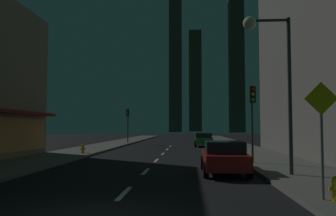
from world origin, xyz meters
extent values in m
cube|color=black|center=(0.00, 32.00, -0.05)|extent=(78.00, 136.00, 0.10)
cube|color=#605E59|center=(7.00, 32.00, 0.07)|extent=(4.00, 76.00, 0.15)
cube|color=#605E59|center=(-7.00, 32.00, 0.07)|extent=(4.00, 76.00, 0.15)
cube|color=silver|center=(0.00, 3.20, 0.01)|extent=(0.16, 2.20, 0.01)
cube|color=silver|center=(0.00, 8.40, 0.01)|extent=(0.16, 2.20, 0.01)
cube|color=silver|center=(0.00, 13.60, 0.01)|extent=(0.16, 2.20, 0.01)
cube|color=silver|center=(0.00, 18.80, 0.01)|extent=(0.16, 2.20, 0.01)
cube|color=silver|center=(0.00, 24.00, 0.01)|extent=(0.16, 2.20, 0.01)
cube|color=silver|center=(0.00, 29.20, 0.01)|extent=(0.16, 2.20, 0.01)
cube|color=#3E3A2E|center=(-3.67, 136.99, 34.54)|extent=(5.26, 8.94, 69.08)
cube|color=#3A372B|center=(5.22, 159.71, 25.03)|extent=(6.21, 7.47, 50.06)
cube|color=#3B382C|center=(20.63, 123.97, 34.08)|extent=(5.46, 6.53, 68.16)
cube|color=#B21919|center=(3.60, 7.95, 0.61)|extent=(1.80, 4.20, 0.65)
cube|color=black|center=(3.60, 7.75, 1.17)|extent=(1.64, 2.00, 0.55)
cylinder|color=black|center=(2.72, 9.35, 0.34)|extent=(0.22, 0.68, 0.68)
cylinder|color=black|center=(4.48, 9.35, 0.34)|extent=(0.22, 0.68, 0.68)
cylinder|color=black|center=(2.72, 6.55, 0.34)|extent=(0.22, 0.68, 0.68)
cylinder|color=black|center=(4.48, 6.55, 0.34)|extent=(0.22, 0.68, 0.68)
sphere|color=white|center=(3.05, 10.00, 0.67)|extent=(0.18, 0.18, 0.18)
sphere|color=white|center=(4.15, 10.00, 0.67)|extent=(0.18, 0.18, 0.18)
cube|color=#1E722D|center=(3.60, 28.99, 0.61)|extent=(1.80, 4.20, 0.65)
cube|color=black|center=(3.60, 28.79, 1.17)|extent=(1.64, 2.00, 0.55)
cylinder|color=black|center=(2.72, 30.39, 0.34)|extent=(0.22, 0.68, 0.68)
cylinder|color=black|center=(4.48, 30.39, 0.34)|extent=(0.22, 0.68, 0.68)
cylinder|color=black|center=(2.72, 27.59, 0.34)|extent=(0.22, 0.68, 0.68)
cylinder|color=black|center=(4.48, 27.59, 0.34)|extent=(0.22, 0.68, 0.68)
sphere|color=white|center=(3.05, 31.04, 0.67)|extent=(0.18, 0.18, 0.18)
sphere|color=white|center=(4.15, 31.04, 0.67)|extent=(0.18, 0.18, 0.18)
sphere|color=yellow|center=(5.90, 1.83, 0.70)|extent=(0.21, 0.21, 0.21)
cylinder|color=yellow|center=(5.74, 1.83, 0.45)|extent=(0.10, 0.10, 0.10)
cylinder|color=gold|center=(-5.90, 17.45, 0.43)|extent=(0.22, 0.22, 0.55)
sphere|color=gold|center=(-5.90, 17.45, 0.70)|extent=(0.21, 0.21, 0.21)
cylinder|color=gold|center=(-5.90, 17.45, 0.18)|extent=(0.30, 0.30, 0.06)
cylinder|color=gold|center=(-6.06, 17.45, 0.45)|extent=(0.10, 0.10, 0.10)
cylinder|color=gold|center=(-5.74, 17.45, 0.45)|extent=(0.10, 0.10, 0.10)
cylinder|color=#2D2D2D|center=(5.50, 11.33, 2.25)|extent=(0.12, 0.12, 4.20)
cube|color=black|center=(5.50, 11.13, 3.85)|extent=(0.32, 0.24, 0.90)
sphere|color=red|center=(5.50, 11.00, 4.13)|extent=(0.18, 0.18, 0.18)
sphere|color=#F2B20C|center=(5.50, 11.00, 3.85)|extent=(0.18, 0.18, 0.18)
sphere|color=#19D833|center=(5.50, 11.00, 3.57)|extent=(0.18, 0.18, 0.18)
cylinder|color=#2D2D2D|center=(-5.50, 33.81, 2.25)|extent=(0.12, 0.12, 4.20)
cube|color=black|center=(-5.50, 33.61, 3.85)|extent=(0.32, 0.24, 0.90)
sphere|color=red|center=(-5.50, 33.48, 4.13)|extent=(0.18, 0.18, 0.18)
sphere|color=#F2B20C|center=(-5.50, 33.48, 3.85)|extent=(0.18, 0.18, 0.18)
sphere|color=#19D833|center=(-5.50, 33.48, 3.57)|extent=(0.18, 0.18, 0.18)
cylinder|color=#38383D|center=(6.20, 6.74, 3.40)|extent=(0.16, 0.16, 6.50)
cylinder|color=#38383D|center=(5.40, 6.74, 6.55)|extent=(1.60, 0.12, 0.12)
sphere|color=#FCF7CC|center=(4.60, 6.74, 6.45)|extent=(0.56, 0.56, 0.56)
cylinder|color=slate|center=(5.60, 1.95, 1.35)|extent=(0.08, 0.08, 2.40)
cube|color=yellow|center=(5.60, 1.92, 2.85)|extent=(0.91, 0.03, 0.91)
camera|label=1|loc=(2.03, -7.36, 2.07)|focal=35.97mm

